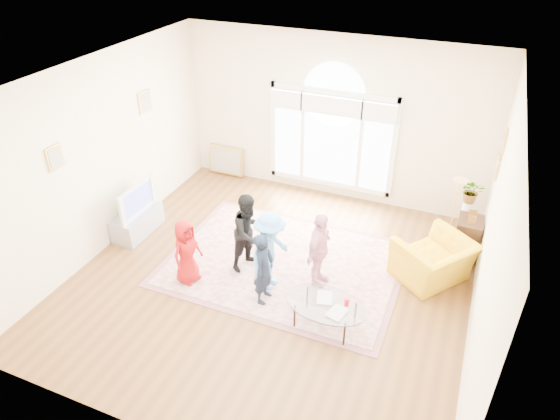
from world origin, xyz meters
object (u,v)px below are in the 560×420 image
at_px(area_rug, 284,264).
at_px(coffee_table, 326,305).
at_px(tv_console, 138,222).
at_px(armchair, 433,260).
at_px(television, 134,199).

height_order(area_rug, coffee_table, coffee_table).
xyz_separation_m(tv_console, coffee_table, (3.86, -0.96, 0.19)).
xyz_separation_m(area_rug, armchair, (2.29, 0.57, 0.34)).
distance_m(area_rug, armchair, 2.38).
bearing_deg(armchair, coffee_table, 0.48).
height_order(area_rug, armchair, armchair).
height_order(area_rug, television, television).
distance_m(area_rug, tv_console, 2.81).
distance_m(tv_console, coffee_table, 3.98).
relative_size(area_rug, television, 3.63).
xyz_separation_m(area_rug, television, (-2.79, -0.13, 0.70)).
distance_m(coffee_table, armchair, 2.07).
distance_m(tv_console, armchair, 5.14).
bearing_deg(television, tv_console, 180.00).
height_order(television, coffee_table, television).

